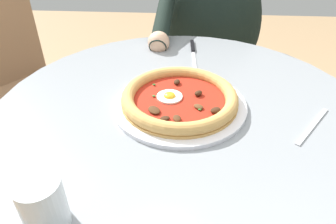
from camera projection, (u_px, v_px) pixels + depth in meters
dining_table at (180, 170)px, 0.84m from camera, size 0.88×0.88×0.74m
pizza_on_plate at (179, 99)px, 0.72m from camera, size 0.31×0.31×0.04m
water_glass at (44, 207)px, 0.45m from camera, size 0.07×0.07×0.09m
steak_knife at (193, 50)px, 0.98m from camera, size 0.02×0.20×0.01m
fork_utensil at (312, 126)px, 0.67m from camera, size 0.11×0.14×0.00m
diner_person at (207, 69)px, 1.35m from camera, size 0.42×0.49×1.17m
cafe_chair_diner at (211, 50)px, 1.45m from camera, size 0.49×0.49×0.92m
cafe_chair_spare_near at (21, 81)px, 1.33m from camera, size 0.54×0.54×0.81m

